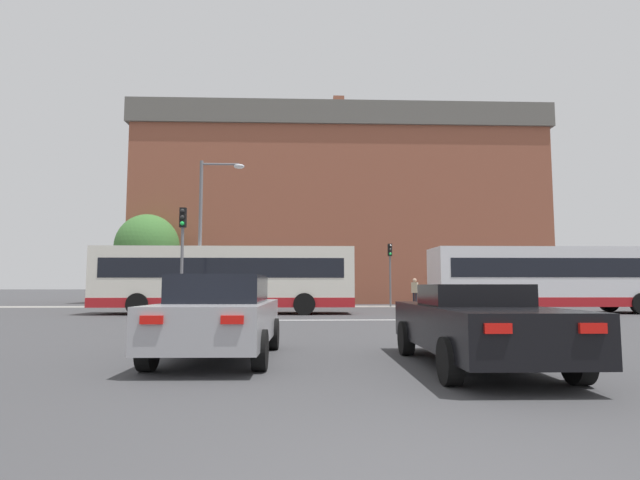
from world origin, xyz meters
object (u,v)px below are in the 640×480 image
(pedestrian_walking_east, at_px, (415,290))
(traffic_light_far_left, at_px, (231,266))
(traffic_light_far_right, at_px, (390,264))
(pedestrian_waiting, at_px, (199,292))
(bus_crossing_trailing, at_px, (551,278))
(car_saloon_left, at_px, (220,316))
(car_roadster_right, at_px, (476,324))
(street_lamp_junction, at_px, (208,220))
(traffic_light_near_left, at_px, (182,244))
(pedestrian_walking_west, at_px, (346,292))
(bus_crossing_lead, at_px, (226,278))

(pedestrian_walking_east, bearing_deg, traffic_light_far_left, -136.46)
(traffic_light_far_right, bearing_deg, pedestrian_waiting, 179.38)
(bus_crossing_trailing, distance_m, traffic_light_far_right, 10.26)
(pedestrian_walking_east, bearing_deg, pedestrian_waiting, -140.03)
(traffic_light_far_left, xyz_separation_m, traffic_light_far_right, (10.14, 0.54, 0.15))
(traffic_light_far_left, height_order, pedestrian_walking_east, traffic_light_far_left)
(car_saloon_left, xyz_separation_m, car_roadster_right, (4.33, -1.09, -0.08))
(pedestrian_waiting, height_order, pedestrian_walking_east, pedestrian_walking_east)
(car_roadster_right, xyz_separation_m, street_lamp_junction, (-7.22, 15.01, 3.69))
(car_saloon_left, distance_m, traffic_light_far_right, 23.86)
(car_saloon_left, bearing_deg, traffic_light_far_right, 73.58)
(traffic_light_far_right, xyz_separation_m, traffic_light_near_left, (-10.51, -11.67, 0.27))
(pedestrian_walking_east, relative_size, pedestrian_walking_west, 1.12)
(traffic_light_far_right, bearing_deg, traffic_light_near_left, -132.00)
(car_saloon_left, height_order, traffic_light_near_left, traffic_light_near_left)
(street_lamp_junction, xyz_separation_m, pedestrian_walking_west, (7.30, 9.80, -3.44))
(bus_crossing_lead, distance_m, traffic_light_near_left, 4.19)
(bus_crossing_trailing, height_order, street_lamp_junction, street_lamp_junction)
(traffic_light_far_right, bearing_deg, bus_crossing_lead, -139.72)
(car_saloon_left, xyz_separation_m, bus_crossing_lead, (-2.14, 14.79, 0.91))
(traffic_light_near_left, bearing_deg, bus_crossing_lead, 72.33)
(traffic_light_far_left, distance_m, pedestrian_waiting, 2.73)
(bus_crossing_trailing, relative_size, pedestrian_walking_west, 7.19)
(traffic_light_near_left, bearing_deg, car_saloon_left, -73.10)
(car_saloon_left, xyz_separation_m, pedestrian_walking_west, (4.42, 23.73, 0.17))
(car_roadster_right, xyz_separation_m, bus_crossing_lead, (-6.47, 15.88, 0.99))
(car_saloon_left, distance_m, bus_crossing_lead, 14.97)
(bus_crossing_trailing, xyz_separation_m, street_lamp_junction, (-16.59, -0.90, 2.68))
(bus_crossing_lead, bearing_deg, traffic_light_far_right, 130.28)
(car_roadster_right, distance_m, pedestrian_walking_east, 24.81)
(pedestrian_waiting, height_order, pedestrian_walking_west, pedestrian_walking_west)
(car_roadster_right, relative_size, bus_crossing_lead, 0.40)
(car_roadster_right, relative_size, street_lamp_junction, 0.67)
(car_saloon_left, bearing_deg, traffic_light_near_left, 108.02)
(car_roadster_right, distance_m, street_lamp_junction, 17.06)
(bus_crossing_trailing, height_order, traffic_light_near_left, traffic_light_near_left)
(bus_crossing_lead, relative_size, pedestrian_walking_west, 7.46)
(car_roadster_right, xyz_separation_m, traffic_light_near_left, (-7.67, 12.09, 2.30))
(pedestrian_waiting, relative_size, pedestrian_walking_west, 0.97)
(traffic_light_near_left, xyz_separation_m, pedestrian_walking_west, (7.76, 12.73, -2.05))
(car_saloon_left, bearing_deg, traffic_light_far_left, 98.78)
(street_lamp_junction, height_order, pedestrian_waiting, street_lamp_junction)
(car_roadster_right, distance_m, traffic_light_far_right, 24.01)
(traffic_light_far_right, xyz_separation_m, pedestrian_walking_east, (1.72, 0.62, -1.64))
(pedestrian_walking_west, bearing_deg, car_roadster_right, -112.82)
(bus_crossing_trailing, distance_m, street_lamp_junction, 16.83)
(car_saloon_left, relative_size, traffic_light_far_left, 1.14)
(car_saloon_left, height_order, traffic_light_far_right, traffic_light_far_right)
(street_lamp_junction, bearing_deg, pedestrian_walking_east, 38.54)
(traffic_light_far_right, bearing_deg, traffic_light_far_left, -176.97)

